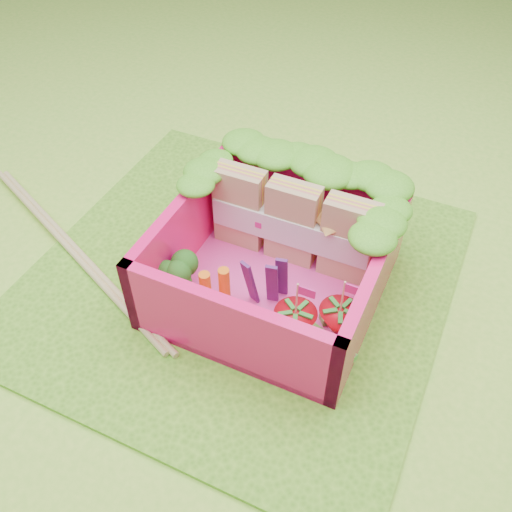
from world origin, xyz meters
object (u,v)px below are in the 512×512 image
at_px(chopsticks, 74,250).
at_px(strawberry_left, 295,326).
at_px(sandwich_stack, 293,224).
at_px(broccoli, 179,276).
at_px(strawberry_right, 338,323).
at_px(bento_box, 274,259).

bearing_deg(chopsticks, strawberry_left, -2.66).
height_order(sandwich_stack, chopsticks, sandwich_stack).
xyz_separation_m(strawberry_left, chopsticks, (-1.65, 0.08, -0.16)).
bearing_deg(strawberry_left, sandwich_stack, 113.59).
relative_size(broccoli, chopsticks, 0.16).
relative_size(broccoli, strawberry_left, 0.71).
height_order(broccoli, strawberry_left, strawberry_left).
relative_size(sandwich_stack, strawberry_right, 2.23).
xyz_separation_m(bento_box, strawberry_left, (0.28, -0.35, -0.10)).
bearing_deg(strawberry_right, broccoli, -173.65).
xyz_separation_m(sandwich_stack, strawberry_right, (0.49, -0.51, -0.16)).
height_order(bento_box, broccoli, bento_box).
distance_m(strawberry_right, chopsticks, 1.87).
bearing_deg(strawberry_left, bento_box, 129.14).
bearing_deg(chopsticks, sandwich_stack, 22.09).
bearing_deg(strawberry_left, chopsticks, 177.34).
distance_m(strawberry_left, chopsticks, 1.66).
distance_m(sandwich_stack, broccoli, 0.79).
bearing_deg(bento_box, strawberry_left, -50.86).
bearing_deg(sandwich_stack, chopsticks, -157.91).
distance_m(bento_box, strawberry_right, 0.56).
xyz_separation_m(strawberry_right, chopsticks, (-1.87, -0.05, -0.16)).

